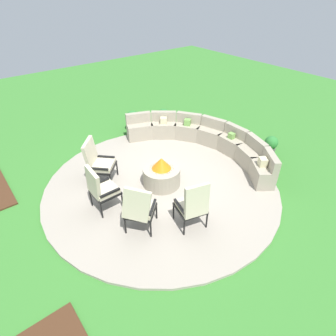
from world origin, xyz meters
The scene contains 11 objects.
ground_plane centered at (0.00, 0.00, 0.00)m, with size 24.00×24.00×0.00m, color #387A2D.
patio_circle centered at (0.00, 0.00, 0.03)m, with size 5.68×5.68×0.06m, color #9E9384.
fire_pit centered at (0.00, 0.00, 0.36)m, with size 0.91×0.91×0.75m.
curved_stone_bench centered at (-0.57, 1.98, 0.38)m, with size 4.56×2.24×0.79m.
lounge_chair_front_left centered at (-1.08, -1.11, 0.63)m, with size 0.83×0.85×1.14m.
lounge_chair_front_right centered at (-0.10, -1.54, 0.63)m, with size 0.57×0.55×1.12m.
lounge_chair_back_left centered at (0.92, -1.24, 0.63)m, with size 0.78×0.82×1.14m.
lounge_chair_back_right centered at (1.50, -0.37, 0.63)m, with size 0.68×0.66×1.13m.
potted_plant_0 centered at (-2.59, 2.07, 0.34)m, with size 0.42×0.42×0.64m.
potted_plant_1 centered at (-3.00, 1.10, 0.39)m, with size 0.45×0.45×0.69m.
potted_plant_2 centered at (0.80, 3.30, 0.33)m, with size 0.37×0.37×0.61m.
Camera 1 is at (4.41, -3.30, 4.33)m, focal length 30.02 mm.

